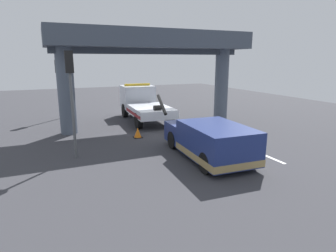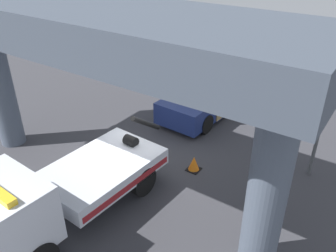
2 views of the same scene
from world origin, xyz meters
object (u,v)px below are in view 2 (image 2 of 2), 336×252
tow_truck_white (49,195)px  traffic_cone_orange (194,164)px  towed_van_green (210,96)px  traffic_light_near (330,88)px  traffic_light_far (279,165)px

tow_truck_white → traffic_cone_orange: (-4.68, 1.88, -0.94)m
towed_van_green → traffic_light_near: (2.41, 5.35, 2.54)m
tow_truck_white → traffic_cone_orange: tow_truck_white is taller
tow_truck_white → traffic_light_near: bearing=141.5°
traffic_light_far → towed_van_green: bearing=-142.3°
towed_van_green → traffic_cone_orange: size_ratio=9.59×
towed_van_green → traffic_cone_orange: bearing=22.3°
towed_van_green → traffic_light_far: bearing=37.7°
traffic_light_near → traffic_light_far: 4.51m
tow_truck_white → traffic_light_near: (-6.76, 5.39, 2.12)m
tow_truck_white → traffic_light_near: traffic_light_near is taller
tow_truck_white → towed_van_green: 9.18m
traffic_light_far → traffic_cone_orange: 5.09m
traffic_cone_orange → tow_truck_white: bearing=-21.9°
traffic_light_near → towed_van_green: bearing=-114.3°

